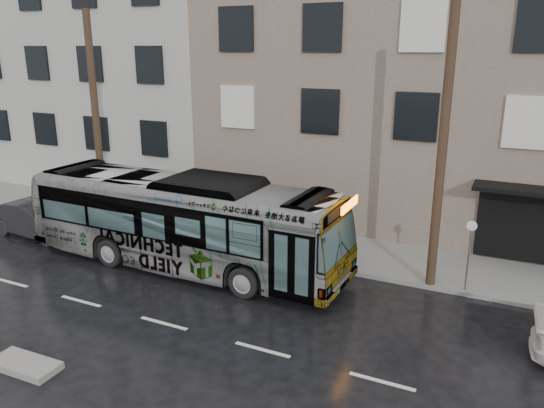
{
  "coord_description": "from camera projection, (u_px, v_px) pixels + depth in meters",
  "views": [
    {
      "loc": [
        8.79,
        -13.48,
        7.66
      ],
      "look_at": [
        1.06,
        2.5,
        2.41
      ],
      "focal_mm": 35.0,
      "sensor_mm": 36.0,
      "label": 1
    }
  ],
  "objects": [
    {
      "name": "ground",
      "position": [
        210.0,
        289.0,
        17.48
      ],
      "size": [
        120.0,
        120.0,
        0.0
      ],
      "primitive_type": "plane",
      "color": "black",
      "rests_on": "ground"
    },
    {
      "name": "sidewalk",
      "position": [
        274.0,
        241.0,
        21.69
      ],
      "size": [
        90.0,
        3.6,
        0.15
      ],
      "primitive_type": "cube",
      "color": "gray",
      "rests_on": "ground"
    },
    {
      "name": "building_taupe",
      "position": [
        442.0,
        96.0,
        24.79
      ],
      "size": [
        20.0,
        12.0,
        11.0
      ],
      "primitive_type": "cube",
      "color": "gray",
      "rests_on": "ground"
    },
    {
      "name": "building_grey",
      "position": [
        90.0,
        42.0,
        34.99
      ],
      "size": [
        26.0,
        15.0,
        16.0
      ],
      "primitive_type": "cube",
      "color": "#AAA9A1",
      "rests_on": "ground"
    },
    {
      "name": "utility_pole_front",
      "position": [
        442.0,
        150.0,
        16.29
      ],
      "size": [
        0.3,
        0.3,
        9.0
      ],
      "primitive_type": "cylinder",
      "color": "#423021",
      "rests_on": "sidewalk"
    },
    {
      "name": "utility_pole_rear",
      "position": [
        96.0,
        123.0,
        22.14
      ],
      "size": [
        0.3,
        0.3,
        9.0
      ],
      "primitive_type": "cylinder",
      "color": "#423021",
      "rests_on": "sidewalk"
    },
    {
      "name": "sign_post",
      "position": [
        469.0,
        255.0,
        16.77
      ],
      "size": [
        0.06,
        0.06,
        2.4
      ],
      "primitive_type": "cylinder",
      "color": "slate",
      "rests_on": "sidewalk"
    },
    {
      "name": "bus",
      "position": [
        183.0,
        222.0,
        18.91
      ],
      "size": [
        12.24,
        3.07,
        3.4
      ],
      "primitive_type": "imported",
      "rotation": [
        0.0,
        0.0,
        1.55
      ],
      "color": "#B2B2B2",
      "rests_on": "ground"
    },
    {
      "name": "dark_sedan",
      "position": [
        39.0,
        219.0,
        22.24
      ],
      "size": [
        4.68,
        1.84,
        1.52
      ],
      "primitive_type": "imported",
      "rotation": [
        0.0,
        0.0,
        1.52
      ],
      "color": "black",
      "rests_on": "ground"
    },
    {
      "name": "slush_pile",
      "position": [
        25.0,
        365.0,
        13.16
      ],
      "size": [
        1.82,
        0.85,
        0.18
      ],
      "primitive_type": "cube",
      "rotation": [
        0.0,
        0.0,
        0.03
      ],
      "color": "#A39F9B",
      "rests_on": "ground"
    }
  ]
}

